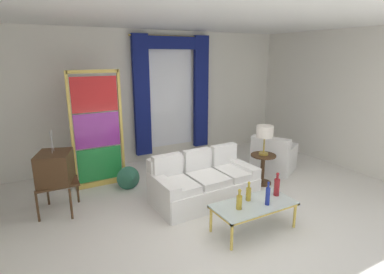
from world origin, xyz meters
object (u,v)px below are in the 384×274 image
at_px(round_side_table, 263,166).
at_px(table_lamp_brass, 265,133).
at_px(bottle_ruby_flask, 249,193).
at_px(couch_white_long, 202,183).
at_px(bottle_blue_decanter, 239,201).
at_px(vintage_tv, 55,169).
at_px(stained_glass_divider, 98,132).
at_px(bottle_crystal_tall, 268,195).
at_px(peacock_figurine, 130,179).
at_px(bottle_amber_squat, 277,186).
at_px(armchair_white, 273,158).
at_px(coffee_table, 254,206).

distance_m(round_side_table, table_lamp_brass, 0.67).
bearing_deg(bottle_ruby_flask, couch_white_long, 96.87).
distance_m(bottle_blue_decanter, vintage_tv, 2.87).
bearing_deg(stained_glass_divider, vintage_tv, -139.21).
xyz_separation_m(round_side_table, table_lamp_brass, (0.00, 0.00, 0.67)).
height_order(couch_white_long, round_side_table, couch_white_long).
xyz_separation_m(bottle_crystal_tall, peacock_figurine, (-1.27, 2.28, -0.33)).
relative_size(bottle_crystal_tall, bottle_amber_squat, 0.96).
bearing_deg(bottle_crystal_tall, bottle_amber_squat, 26.44).
bearing_deg(bottle_ruby_flask, armchair_white, 38.26).
bearing_deg(table_lamp_brass, round_side_table, 0.00).
distance_m(bottle_crystal_tall, armchair_white, 2.51).
distance_m(bottle_blue_decanter, armchair_white, 2.77).
height_order(bottle_blue_decanter, bottle_crystal_tall, bottle_crystal_tall).
bearing_deg(bottle_ruby_flask, bottle_amber_squat, -8.53).
height_order(coffee_table, bottle_blue_decanter, bottle_blue_decanter).
xyz_separation_m(couch_white_long, bottle_ruby_flask, (0.13, -1.08, 0.22)).
height_order(bottle_amber_squat, armchair_white, armchair_white).
height_order(couch_white_long, bottle_blue_decanter, couch_white_long).
xyz_separation_m(bottle_amber_squat, armchair_white, (1.45, 1.59, -0.27)).
relative_size(stained_glass_divider, round_side_table, 3.70).
bearing_deg(bottle_blue_decanter, bottle_amber_squat, 5.27).
bearing_deg(bottle_crystal_tall, bottle_ruby_flask, 122.65).
xyz_separation_m(couch_white_long, bottle_crystal_tall, (0.28, -1.32, 0.25)).
height_order(peacock_figurine, round_side_table, round_side_table).
relative_size(armchair_white, table_lamp_brass, 1.94).
xyz_separation_m(couch_white_long, peacock_figurine, (-0.99, 0.96, -0.08)).
relative_size(coffee_table, stained_glass_divider, 0.55).
bearing_deg(peacock_figurine, table_lamp_brass, -21.88).
relative_size(bottle_amber_squat, armchair_white, 0.33).
height_order(bottle_ruby_flask, vintage_tv, vintage_tv).
height_order(bottle_crystal_tall, bottle_ruby_flask, bottle_crystal_tall).
bearing_deg(table_lamp_brass, bottle_crystal_tall, -129.57).
relative_size(bottle_blue_decanter, bottle_amber_squat, 0.81).
bearing_deg(vintage_tv, bottle_amber_squat, -33.43).
bearing_deg(bottle_blue_decanter, armchair_white, 37.01).
distance_m(armchair_white, peacock_figurine, 3.09).
bearing_deg(coffee_table, bottle_ruby_flask, 94.79).
bearing_deg(vintage_tv, table_lamp_brass, -11.22).
bearing_deg(round_side_table, couch_white_long, -179.70).
xyz_separation_m(bottle_amber_squat, bottle_ruby_flask, (-0.48, 0.07, -0.03)).
relative_size(bottle_crystal_tall, vintage_tv, 0.26).
bearing_deg(bottle_amber_squat, couch_white_long, 117.69).
bearing_deg(peacock_figurine, stained_glass_divider, 130.53).
distance_m(vintage_tv, table_lamp_brass, 3.70).
relative_size(vintage_tv, armchair_white, 1.22).
bearing_deg(bottle_crystal_tall, bottle_blue_decanter, 167.65).
xyz_separation_m(peacock_figurine, round_side_table, (2.36, -0.95, 0.14)).
relative_size(bottle_crystal_tall, stained_glass_divider, 0.16).
xyz_separation_m(coffee_table, table_lamp_brass, (1.24, 1.21, 0.66)).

